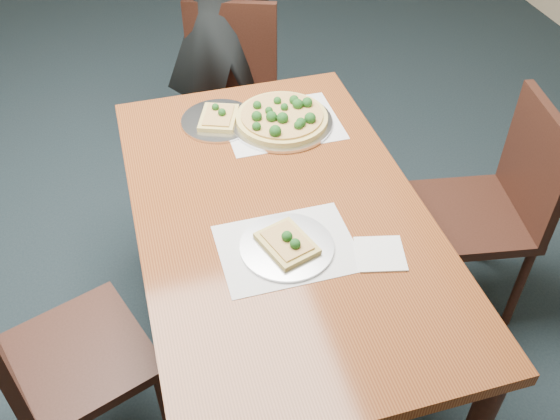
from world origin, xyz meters
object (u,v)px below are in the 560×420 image
object	(u,v)px
chair_far	(230,93)
pizza_pan	(282,118)
dining_table	(280,231)
chair_right	(494,202)
diner	(218,24)
slice_plate_far	(219,119)
chair_left	(46,359)
slice_plate_near	(287,245)

from	to	relation	value
chair_far	pizza_pan	bearing A→B (deg)	-63.72
dining_table	pizza_pan	world-z (taller)	pizza_pan
dining_table	chair_right	size ratio (longest dim) A/B	1.65
pizza_pan	chair_far	bearing A→B (deg)	96.37
dining_table	diner	distance (m)	1.27
chair_right	slice_plate_far	bearing A→B (deg)	-106.70
dining_table	pizza_pan	size ratio (longest dim) A/B	3.99
dining_table	slice_plate_far	world-z (taller)	slice_plate_far
chair_right	pizza_pan	world-z (taller)	chair_right
pizza_pan	slice_plate_far	size ratio (longest dim) A/B	1.34
chair_far	slice_plate_far	bearing A→B (deg)	-85.71
chair_far	diner	xyz separation A→B (m)	(-0.00, 0.18, 0.26)
chair_right	diner	size ratio (longest dim) A/B	0.59
dining_table	chair_left	xyz separation A→B (m)	(-0.77, -0.19, -0.14)
chair_left	chair_right	distance (m)	1.65
slice_plate_far	chair_left	bearing A→B (deg)	-133.66
dining_table	diner	size ratio (longest dim) A/B	0.97
diner	pizza_pan	world-z (taller)	diner
chair_far	pizza_pan	size ratio (longest dim) A/B	2.42
dining_table	chair_left	world-z (taller)	chair_left
chair_far	diner	bearing A→B (deg)	110.53
chair_left	chair_right	bearing A→B (deg)	-100.95
dining_table	slice_plate_far	distance (m)	0.55
diner	dining_table	bearing A→B (deg)	81.75
dining_table	chair_left	size ratio (longest dim) A/B	1.65
pizza_pan	chair_left	bearing A→B (deg)	-144.93
chair_far	chair_right	size ratio (longest dim) A/B	1.00
dining_table	diner	world-z (taller)	diner
diner	pizza_pan	bearing A→B (deg)	89.79
chair_left	slice_plate_near	xyz separation A→B (m)	(0.75, 0.02, 0.25)
dining_table	diner	xyz separation A→B (m)	(0.06, 1.26, 0.12)
chair_far	chair_left	size ratio (longest dim) A/B	1.00
chair_far	dining_table	bearing A→B (deg)	-73.65
diner	slice_plate_near	bearing A→B (deg)	81.07
slice_plate_far	pizza_pan	bearing A→B (deg)	-19.90
chair_far	slice_plate_far	size ratio (longest dim) A/B	3.25
chair_left	diner	bearing A→B (deg)	-49.79
slice_plate_near	chair_left	bearing A→B (deg)	-178.30
chair_right	chair_far	bearing A→B (deg)	-132.43
chair_left	slice_plate_near	distance (m)	0.79
chair_far	chair_left	distance (m)	1.52
chair_far	chair_right	bearing A→B (deg)	-32.12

